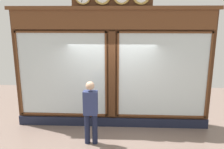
% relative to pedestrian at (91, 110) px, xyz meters
% --- Properties ---
extents(shop_facade, '(5.85, 0.42, 4.10)m').
position_rel_pedestrian_xyz_m(shop_facade, '(-0.50, -1.16, 0.87)').
color(shop_facade, '#4C2B16').
rests_on(shop_facade, ground_plane).
extents(pedestrian, '(0.36, 0.22, 1.69)m').
position_rel_pedestrian_xyz_m(pedestrian, '(0.00, 0.00, 0.00)').
color(pedestrian, '#191E38').
rests_on(pedestrian, ground_plane).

